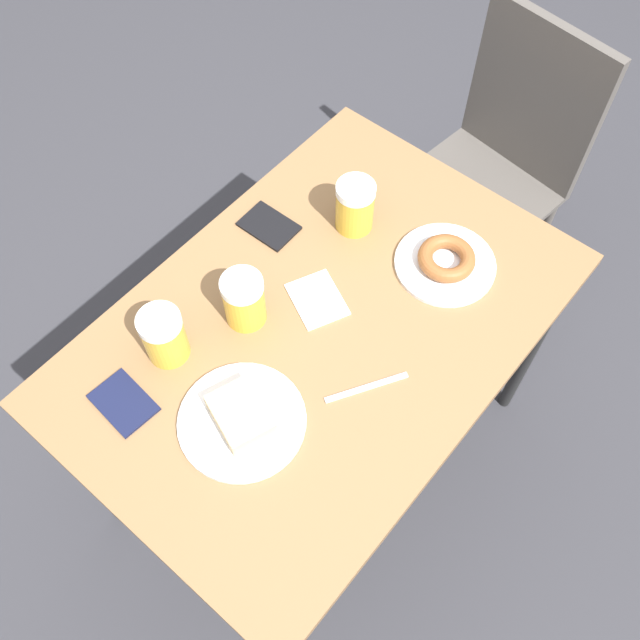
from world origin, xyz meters
name	(u,v)px	position (x,y,z in m)	size (l,w,h in m)	color
ground_plane	(320,454)	(0.00, 0.00, 0.00)	(8.00, 8.00, 0.00)	#333338
table	(320,341)	(0.00, 0.00, 0.70)	(0.74, 1.09, 0.76)	olive
chair	(504,150)	(-0.05, 0.89, 0.55)	(0.45, 0.45, 0.93)	#514C47
plate_with_cake	(241,418)	(0.03, -0.27, 0.78)	(0.25, 0.25, 0.05)	silver
plate_with_donut	(446,261)	(0.11, 0.29, 0.78)	(0.22, 0.22, 0.04)	silver
beer_mug_left	(244,300)	(-0.13, -0.08, 0.83)	(0.09, 0.09, 0.13)	gold
beer_mug_center	(164,336)	(-0.20, -0.25, 0.83)	(0.09, 0.09, 0.13)	gold
beer_mug_right	(355,206)	(-0.11, 0.26, 0.83)	(0.09, 0.09, 0.13)	gold
napkin_folded	(317,299)	(-0.04, 0.04, 0.76)	(0.16, 0.14, 0.00)	white
fork	(367,387)	(0.17, -0.05, 0.76)	(0.10, 0.16, 0.00)	silver
passport_near_edge	(269,226)	(-0.26, 0.13, 0.77)	(0.13, 0.09, 0.01)	black
passport_far_edge	(123,403)	(-0.18, -0.39, 0.77)	(0.13, 0.10, 0.01)	#141938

